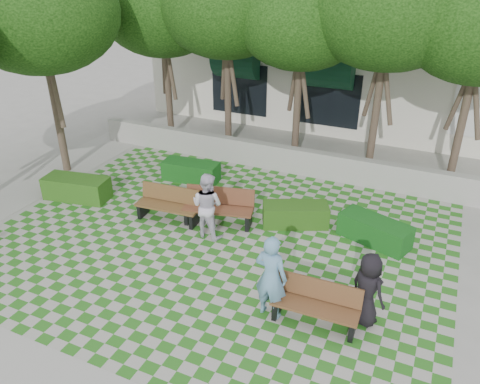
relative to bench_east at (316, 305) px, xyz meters
The scene contains 16 objects.
ground 3.42m from the bench_east, 165.93° to the left, with size 90.00×90.00×0.00m, color gray.
lawn 3.79m from the bench_east, 150.99° to the left, with size 12.00×12.00×0.00m, color #2B721E.
sidewalk_west 10.66m from the bench_east, behind, with size 2.00×12.00×0.01m, color #9E9B93.
retaining_wall 7.76m from the bench_east, 115.09° to the left, with size 15.00×0.36×0.90m, color #9E9B93.
bench_east is the anchor object (origin of this frame).
bench_mid 4.61m from the bench_east, 142.70° to the left, with size 2.08×1.09×1.04m.
bench_west 5.59m from the bench_east, 154.84° to the left, with size 1.91×0.76×0.98m.
hedge_east 3.70m from the bench_east, 81.35° to the left, with size 1.89×0.75×0.66m, color #134917.
hedge_midright 3.97m from the bench_east, 114.57° to the left, with size 1.83×0.73×0.64m, color #234C14.
hedge_midleft 7.63m from the bench_east, 139.64° to the left, with size 1.90×0.76×0.66m, color #144C18.
hedge_west 8.72m from the bench_east, 164.76° to the left, with size 2.03×0.81×0.71m, color #245216.
person_blue 1.10m from the bench_east, behind, with size 0.71×0.47×1.96m, color #6799BD.
person_dark 1.09m from the bench_east, 26.68° to the left, with size 0.81×0.53×1.66m, color black.
person_white 4.23m from the bench_east, 150.22° to the left, with size 0.90×0.70×1.85m, color silver.
tree_row 9.74m from the bench_east, 127.24° to the left, with size 17.70×13.40×7.41m.
building 15.23m from the bench_east, 98.98° to the left, with size 18.00×8.92×5.15m.
Camera 1 is at (4.99, -8.32, 6.93)m, focal length 35.00 mm.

